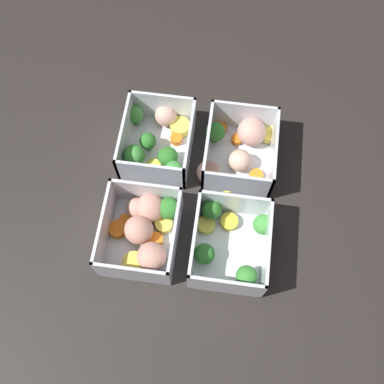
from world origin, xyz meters
name	(u,v)px	position (x,y,z in m)	size (l,w,h in m)	color
ground_plane	(192,198)	(0.00, 0.00, 0.00)	(4.00, 4.00, 0.00)	#282321
container_near_left	(230,242)	(-0.08, -0.07, 0.03)	(0.15, 0.13, 0.08)	silver
container_near_right	(238,149)	(0.09, -0.07, 0.03)	(0.16, 0.15, 0.08)	silver
container_far_left	(145,229)	(-0.08, 0.07, 0.03)	(0.16, 0.12, 0.08)	silver
container_far_right	(157,141)	(0.09, 0.08, 0.03)	(0.16, 0.13, 0.08)	silver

